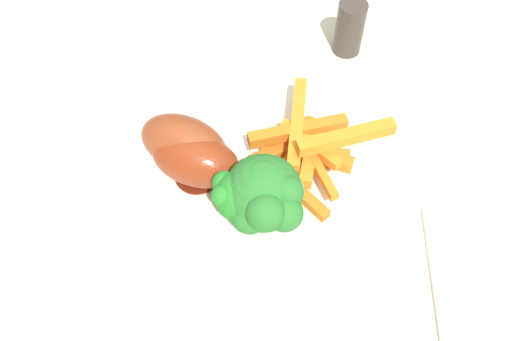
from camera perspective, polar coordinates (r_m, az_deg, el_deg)
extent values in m
cube|color=beige|center=(0.51, 4.12, 0.60)|extent=(1.11, 0.75, 0.03)
cylinder|color=#9C9582|center=(1.17, -2.11, 13.80)|extent=(0.06, 0.06, 0.68)
cylinder|color=white|center=(0.47, 0.00, -1.82)|extent=(0.25, 0.25, 0.01)
cylinder|color=#86AF5A|center=(0.44, 0.73, -4.77)|extent=(0.02, 0.02, 0.02)
sphere|color=#2A752C|center=(0.41, 0.78, -2.40)|extent=(0.06, 0.06, 0.06)
sphere|color=#2A752C|center=(0.42, -0.25, -0.32)|extent=(0.02, 0.02, 0.02)
sphere|color=#2A752C|center=(0.38, 1.03, -4.46)|extent=(0.03, 0.03, 0.03)
sphere|color=#2A752C|center=(0.39, 3.04, -4.55)|extent=(0.03, 0.03, 0.03)
sphere|color=#2A752C|center=(0.40, -0.67, -4.72)|extent=(0.03, 0.03, 0.03)
sphere|color=#2A752C|center=(0.42, 0.14, -0.36)|extent=(0.02, 0.02, 0.02)
sphere|color=#2A752C|center=(0.39, 3.25, -2.26)|extent=(0.03, 0.03, 0.03)
cylinder|color=#7DB553|center=(0.43, -1.47, -4.84)|extent=(0.01, 0.01, 0.03)
sphere|color=#268227|center=(0.41, -1.56, -2.77)|extent=(0.04, 0.04, 0.04)
sphere|color=#268227|center=(0.40, -0.52, -4.43)|extent=(0.01, 0.01, 0.01)
sphere|color=#268227|center=(0.40, -3.63, -2.68)|extent=(0.02, 0.02, 0.02)
sphere|color=#268227|center=(0.41, -3.37, -1.33)|extent=(0.02, 0.02, 0.02)
cube|color=orange|center=(0.48, 4.81, 1.69)|extent=(0.07, 0.06, 0.01)
cube|color=#CB691B|center=(0.49, 4.98, 2.58)|extent=(0.04, 0.07, 0.01)
cube|color=orange|center=(0.46, 6.30, 0.93)|extent=(0.08, 0.03, 0.01)
cube|color=orange|center=(0.48, 4.92, 1.69)|extent=(0.08, 0.05, 0.01)
cube|color=orange|center=(0.45, 9.58, 3.54)|extent=(0.04, 0.08, 0.01)
cube|color=orange|center=(0.48, 4.40, 5.04)|extent=(0.08, 0.08, 0.01)
cube|color=orange|center=(0.47, 5.45, 2.61)|extent=(0.07, 0.01, 0.01)
cube|color=orange|center=(0.47, 4.87, 4.31)|extent=(0.05, 0.09, 0.01)
cube|color=orange|center=(0.46, 4.75, -2.42)|extent=(0.06, 0.01, 0.01)
cube|color=orange|center=(0.49, 4.61, 3.07)|extent=(0.03, 0.09, 0.01)
cube|color=orange|center=(0.47, 5.80, 1.62)|extent=(0.05, 0.06, 0.01)
cylinder|color=#5F1C0C|center=(0.47, -6.19, -0.46)|extent=(0.04, 0.04, 0.00)
ellipsoid|color=maroon|center=(0.45, -6.44, 1.13)|extent=(0.09, 0.08, 0.05)
cylinder|color=beige|center=(0.44, 1.25, -1.22)|extent=(0.04, 0.03, 0.01)
sphere|color=silver|center=(0.44, 3.91, -1.97)|extent=(0.02, 0.02, 0.02)
cylinder|color=#622311|center=(0.48, -7.37, 1.07)|extent=(0.04, 0.04, 0.00)
ellipsoid|color=brown|center=(0.46, -7.69, 2.84)|extent=(0.09, 0.08, 0.05)
cylinder|color=beige|center=(0.45, -0.83, 0.24)|extent=(0.04, 0.03, 0.01)
sphere|color=silver|center=(0.44, 1.17, -0.47)|extent=(0.02, 0.02, 0.02)
cylinder|color=#423833|center=(0.58, 9.92, 14.70)|extent=(0.03, 0.03, 0.06)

